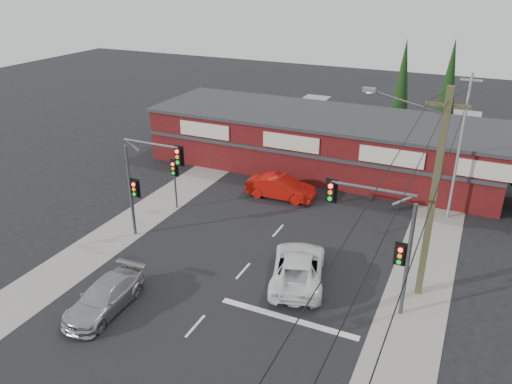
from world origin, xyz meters
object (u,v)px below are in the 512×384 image
at_px(white_suv, 298,267).
at_px(utility_pole, 431,190).
at_px(silver_suv, 105,297).
at_px(red_sedan, 281,187).
at_px(shop_building, 321,141).

xyz_separation_m(white_suv, utility_pole, (5.51, 1.46, 4.65)).
relative_size(silver_suv, red_sedan, 0.98).
height_order(white_suv, silver_suv, white_suv).
bearing_deg(red_sedan, shop_building, -7.00).
relative_size(white_suv, shop_building, 0.20).
bearing_deg(utility_pole, red_sedan, 143.81).
height_order(silver_suv, red_sedan, red_sedan).
relative_size(silver_suv, utility_pole, 0.46).
distance_m(red_sedan, utility_pole, 13.24).
distance_m(red_sedan, shop_building, 6.84).
distance_m(white_suv, silver_suv, 9.29).
height_order(white_suv, shop_building, shop_building).
xyz_separation_m(red_sedan, utility_pole, (10.01, -7.32, 4.63)).
bearing_deg(white_suv, shop_building, -91.96).
height_order(white_suv, red_sedan, red_sedan).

